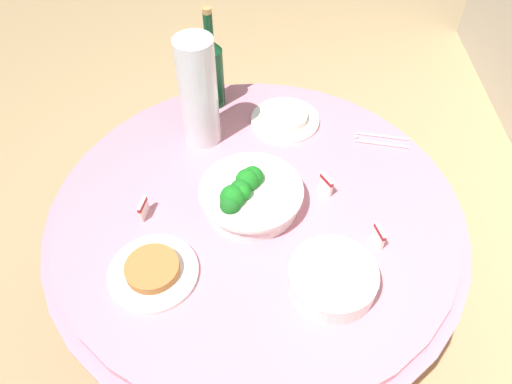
{
  "coord_description": "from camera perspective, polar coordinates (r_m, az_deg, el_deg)",
  "views": [
    {
      "loc": [
        0.83,
        0.02,
        1.74
      ],
      "look_at": [
        0.0,
        0.0,
        0.79
      ],
      "focal_mm": 33.11,
      "sensor_mm": 36.0,
      "label": 1
    }
  ],
  "objects": [
    {
      "name": "label_placard_front",
      "position": [
        1.32,
        8.47,
        1.01
      ],
      "size": [
        0.05,
        0.03,
        0.05
      ],
      "color": "white",
      "rests_on": "buffet_table"
    },
    {
      "name": "ground_plane",
      "position": [
        1.92,
        0.0,
        -15.63
      ],
      "size": [
        6.0,
        6.0,
        0.0
      ],
      "primitive_type": "plane",
      "color": "tan"
    },
    {
      "name": "serving_tongs",
      "position": [
        1.52,
        14.71,
        6.13
      ],
      "size": [
        0.07,
        0.17,
        0.01
      ],
      "color": "silver",
      "rests_on": "buffet_table"
    },
    {
      "name": "broccoli_bowl",
      "position": [
        1.26,
        -0.86,
        -0.31
      ],
      "size": [
        0.28,
        0.28,
        0.11
      ],
      "color": "white",
      "rests_on": "buffet_table"
    },
    {
      "name": "food_plate_rice",
      "position": [
        1.53,
        3.54,
        8.87
      ],
      "size": [
        0.22,
        0.22,
        0.03
      ],
      "color": "white",
      "rests_on": "buffet_table"
    },
    {
      "name": "label_placard_mid",
      "position": [
        1.23,
        14.61,
        -5.07
      ],
      "size": [
        0.05,
        0.02,
        0.05
      ],
      "color": "white",
      "rests_on": "buffet_table"
    },
    {
      "name": "food_plate_peanuts",
      "position": [
        1.18,
        -12.35,
        -9.28
      ],
      "size": [
        0.22,
        0.22,
        0.04
      ],
      "color": "white",
      "rests_on": "buffet_table"
    },
    {
      "name": "decorative_fruit_vase",
      "position": [
        1.4,
        -6.87,
        11.08
      ],
      "size": [
        0.11,
        0.11,
        0.34
      ],
      "color": "silver",
      "rests_on": "buffet_table"
    },
    {
      "name": "wine_bottle",
      "position": [
        1.54,
        -5.36,
        14.44
      ],
      "size": [
        0.07,
        0.07,
        0.34
      ],
      "color": "#0D3D21",
      "rests_on": "buffet_table"
    },
    {
      "name": "label_placard_rear",
      "position": [
        1.28,
        -13.46,
        -1.89
      ],
      "size": [
        0.05,
        0.02,
        0.05
      ],
      "color": "white",
      "rests_on": "buffet_table"
    },
    {
      "name": "plate_stack",
      "position": [
        1.14,
        9.21,
        -10.27
      ],
      "size": [
        0.21,
        0.21,
        0.06
      ],
      "color": "white",
      "rests_on": "buffet_table"
    },
    {
      "name": "buffet_table",
      "position": [
        1.59,
        0.0,
        -9.84
      ],
      "size": [
        1.16,
        1.16,
        0.74
      ],
      "color": "maroon",
      "rests_on": "ground_plane"
    }
  ]
}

